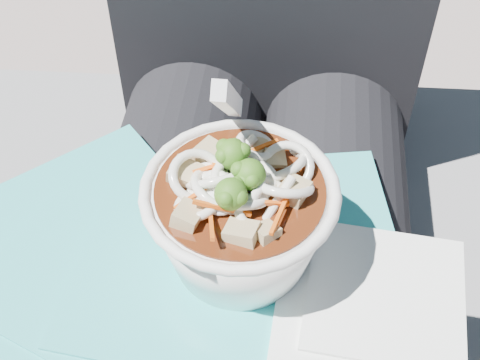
# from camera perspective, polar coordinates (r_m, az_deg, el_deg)

# --- Properties ---
(stone_ledge) EXTENTS (1.02, 0.54, 0.45)m
(stone_ledge) POSITION_cam_1_polar(r_m,az_deg,el_deg) (1.00, 1.18, -11.02)
(stone_ledge) COLOR slate
(stone_ledge) RESTS_ON ground
(lap) EXTENTS (0.33, 0.48, 0.16)m
(lap) POSITION_cam_1_polar(r_m,az_deg,el_deg) (0.66, 0.34, -8.64)
(lap) COLOR black
(lap) RESTS_ON stone_ledge
(person_body) EXTENTS (0.34, 0.94, 1.00)m
(person_body) POSITION_cam_1_polar(r_m,az_deg,el_deg) (0.70, 1.15, -1.20)
(person_body) COLOR black
(person_body) RESTS_ON ground
(plastic_bag) EXTENTS (0.42, 0.31, 0.02)m
(plastic_bag) POSITION_cam_1_polar(r_m,az_deg,el_deg) (0.57, -5.44, -6.66)
(plastic_bag) COLOR #2BB2B4
(plastic_bag) RESTS_ON lap
(napkins) EXTENTS (0.16, 0.17, 0.01)m
(napkins) POSITION_cam_1_polar(r_m,az_deg,el_deg) (0.53, 11.23, -11.15)
(napkins) COLOR white
(napkins) RESTS_ON plastic_bag
(udon_bowl) EXTENTS (0.17, 0.17, 0.19)m
(udon_bowl) POSITION_cam_1_polar(r_m,az_deg,el_deg) (0.51, -0.01, -2.81)
(udon_bowl) COLOR white
(udon_bowl) RESTS_ON plastic_bag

